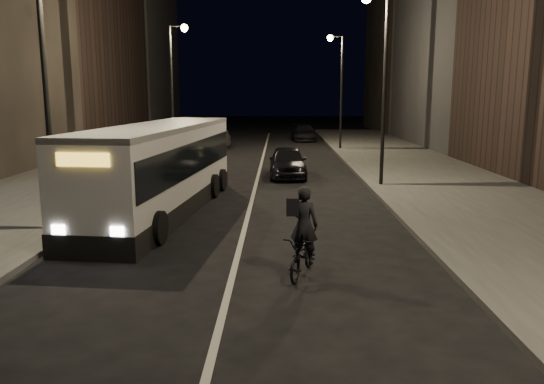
{
  "coord_description": "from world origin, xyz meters",
  "views": [
    {
      "loc": [
        1.06,
        -11.29,
        4.1
      ],
      "look_at": [
        0.87,
        2.74,
        1.5
      ],
      "focal_mm": 35.0,
      "sensor_mm": 36.0,
      "label": 1
    }
  ],
  "objects_px": {
    "streetlight_left_near": "(52,48)",
    "streetlight_right_mid": "(379,64)",
    "streetlight_right_far": "(338,76)",
    "car_far": "(304,133)",
    "city_bus": "(161,165)",
    "car_mid": "(218,139)",
    "car_near": "(288,162)",
    "cyclist_on_bicycle": "(303,246)",
    "streetlight_left_far": "(175,73)"
  },
  "relations": [
    {
      "from": "streetlight_left_near",
      "to": "car_near",
      "type": "relative_size",
      "value": 1.8
    },
    {
      "from": "car_near",
      "to": "car_mid",
      "type": "bearing_deg",
      "value": 109.5
    },
    {
      "from": "streetlight_left_near",
      "to": "streetlight_right_mid",
      "type": "bearing_deg",
      "value": 36.88
    },
    {
      "from": "streetlight_left_near",
      "to": "cyclist_on_bicycle",
      "type": "xyz_separation_m",
      "value": [
        6.95,
        -3.72,
        -4.65
      ]
    },
    {
      "from": "cyclist_on_bicycle",
      "to": "streetlight_right_far",
      "type": "bearing_deg",
      "value": 99.93
    },
    {
      "from": "streetlight_left_near",
      "to": "car_far",
      "type": "relative_size",
      "value": 1.64
    },
    {
      "from": "streetlight_left_far",
      "to": "car_mid",
      "type": "xyz_separation_m",
      "value": [
        1.73,
        6.99,
        -4.66
      ]
    },
    {
      "from": "streetlight_right_far",
      "to": "car_far",
      "type": "height_order",
      "value": "streetlight_right_far"
    },
    {
      "from": "car_near",
      "to": "streetlight_right_far",
      "type": "bearing_deg",
      "value": 72.84
    },
    {
      "from": "cyclist_on_bicycle",
      "to": "car_mid",
      "type": "distance_m",
      "value": 29.18
    },
    {
      "from": "streetlight_left_near",
      "to": "car_mid",
      "type": "height_order",
      "value": "streetlight_left_near"
    },
    {
      "from": "streetlight_right_far",
      "to": "car_far",
      "type": "relative_size",
      "value": 1.64
    },
    {
      "from": "car_near",
      "to": "city_bus",
      "type": "bearing_deg",
      "value": -119.7
    },
    {
      "from": "cyclist_on_bicycle",
      "to": "car_near",
      "type": "bearing_deg",
      "value": 108.04
    },
    {
      "from": "streetlight_right_mid",
      "to": "car_far",
      "type": "height_order",
      "value": "streetlight_right_mid"
    },
    {
      "from": "streetlight_right_mid",
      "to": "streetlight_left_far",
      "type": "xyz_separation_m",
      "value": [
        -10.66,
        10.0,
        0.0
      ]
    },
    {
      "from": "cyclist_on_bicycle",
      "to": "car_far",
      "type": "bearing_deg",
      "value": 104.88
    },
    {
      "from": "streetlight_left_near",
      "to": "car_far",
      "type": "bearing_deg",
      "value": 75.01
    },
    {
      "from": "streetlight_right_far",
      "to": "streetlight_left_near",
      "type": "distance_m",
      "value": 26.26
    },
    {
      "from": "car_near",
      "to": "cyclist_on_bicycle",
      "type": "bearing_deg",
      "value": -90.15
    },
    {
      "from": "streetlight_right_far",
      "to": "city_bus",
      "type": "relative_size",
      "value": 0.7
    },
    {
      "from": "city_bus",
      "to": "car_mid",
      "type": "bearing_deg",
      "value": 97.3
    },
    {
      "from": "streetlight_right_mid",
      "to": "car_near",
      "type": "height_order",
      "value": "streetlight_right_mid"
    },
    {
      "from": "car_near",
      "to": "car_far",
      "type": "height_order",
      "value": "car_near"
    },
    {
      "from": "streetlight_right_far",
      "to": "streetlight_left_far",
      "type": "xyz_separation_m",
      "value": [
        -10.66,
        -6.0,
        0.0
      ]
    },
    {
      "from": "streetlight_left_near",
      "to": "car_mid",
      "type": "bearing_deg",
      "value": 86.04
    },
    {
      "from": "streetlight_left_near",
      "to": "car_mid",
      "type": "xyz_separation_m",
      "value": [
        1.73,
        24.99,
        -4.66
      ]
    },
    {
      "from": "streetlight_right_far",
      "to": "car_mid",
      "type": "height_order",
      "value": "streetlight_right_far"
    },
    {
      "from": "streetlight_right_far",
      "to": "car_far",
      "type": "distance_m",
      "value": 9.71
    },
    {
      "from": "city_bus",
      "to": "streetlight_left_near",
      "type": "bearing_deg",
      "value": -122.24
    },
    {
      "from": "streetlight_right_far",
      "to": "city_bus",
      "type": "height_order",
      "value": "streetlight_right_far"
    },
    {
      "from": "streetlight_right_far",
      "to": "streetlight_left_far",
      "type": "bearing_deg",
      "value": -150.64
    },
    {
      "from": "city_bus",
      "to": "cyclist_on_bicycle",
      "type": "relative_size",
      "value": 5.44
    },
    {
      "from": "car_near",
      "to": "streetlight_left_far",
      "type": "bearing_deg",
      "value": 133.99
    },
    {
      "from": "streetlight_left_far",
      "to": "car_mid",
      "type": "distance_m",
      "value": 8.58
    },
    {
      "from": "streetlight_right_mid",
      "to": "streetlight_left_near",
      "type": "distance_m",
      "value": 13.33
    },
    {
      "from": "streetlight_left_far",
      "to": "cyclist_on_bicycle",
      "type": "relative_size",
      "value": 3.83
    },
    {
      "from": "streetlight_left_near",
      "to": "cyclist_on_bicycle",
      "type": "height_order",
      "value": "streetlight_left_near"
    },
    {
      "from": "streetlight_left_far",
      "to": "city_bus",
      "type": "xyz_separation_m",
      "value": [
        2.28,
        -15.1,
        -3.69
      ]
    },
    {
      "from": "car_far",
      "to": "car_mid",
      "type": "bearing_deg",
      "value": -136.69
    },
    {
      "from": "cyclist_on_bicycle",
      "to": "car_far",
      "type": "xyz_separation_m",
      "value": [
        1.7,
        36.0,
        0.01
      ]
    },
    {
      "from": "city_bus",
      "to": "car_near",
      "type": "bearing_deg",
      "value": 66.8
    },
    {
      "from": "streetlight_left_far",
      "to": "city_bus",
      "type": "relative_size",
      "value": 0.7
    },
    {
      "from": "streetlight_right_mid",
      "to": "car_mid",
      "type": "bearing_deg",
      "value": 117.73
    },
    {
      "from": "cyclist_on_bicycle",
      "to": "car_near",
      "type": "distance_m",
      "value": 14.8
    },
    {
      "from": "streetlight_right_mid",
      "to": "car_far",
      "type": "distance_m",
      "value": 24.81
    },
    {
      "from": "car_near",
      "to": "car_mid",
      "type": "xyz_separation_m",
      "value": [
        -5.09,
        13.91,
        -0.06
      ]
    },
    {
      "from": "streetlight_left_near",
      "to": "car_mid",
      "type": "distance_m",
      "value": 25.48
    },
    {
      "from": "car_far",
      "to": "streetlight_right_mid",
      "type": "bearing_deg",
      "value": -88.48
    },
    {
      "from": "streetlight_left_near",
      "to": "cyclist_on_bicycle",
      "type": "relative_size",
      "value": 3.83
    }
  ]
}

